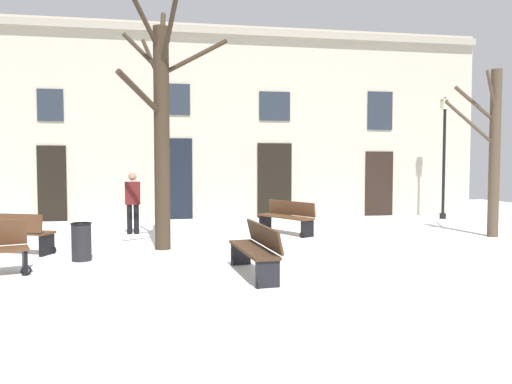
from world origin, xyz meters
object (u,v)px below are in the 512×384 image
object	(u,v)px
tree_foreground	(493,149)
bench_by_litter_bin	(256,248)
streetlamp	(444,145)
tree_right_of_center	(161,124)
bench_back_to_back_left	(9,232)
person_by_shop_door	(133,200)
bench_back_to_back_right	(287,216)
litter_bin	(81,241)

from	to	relation	value
tree_foreground	bench_by_litter_bin	size ratio (longest dim) A/B	2.23
streetlamp	tree_right_of_center	bearing A→B (deg)	-153.68
streetlamp	bench_by_litter_bin	size ratio (longest dim) A/B	2.19
streetlamp	bench_back_to_back_left	world-z (taller)	streetlamp
person_by_shop_door	tree_foreground	bearing A→B (deg)	-9.91
tree_right_of_center	bench_back_to_back_left	distance (m)	3.88
bench_back_to_back_left	bench_back_to_back_right	xyz separation A→B (m)	(6.40, 2.04, 0.01)
tree_right_of_center	bench_back_to_back_left	size ratio (longest dim) A/B	2.94
bench_back_to_back_right	person_by_shop_door	distance (m)	4.19
streetlamp	person_by_shop_door	xyz separation A→B (m)	(-10.34, -2.13, -1.64)
tree_right_of_center	litter_bin	xyz separation A→B (m)	(-1.51, -1.05, -2.38)
streetlamp	bench_back_to_back_left	distance (m)	13.64
tree_right_of_center	tree_foreground	world-z (taller)	tree_right_of_center
bench_back_to_back_left	streetlamp	bearing A→B (deg)	-137.02
litter_bin	bench_by_litter_bin	xyz separation A→B (m)	(3.14, -1.75, 0.08)
bench_back_to_back_left	bench_back_to_back_right	bearing A→B (deg)	-139.97
streetlamp	bench_back_to_back_right	distance (m)	7.10
bench_back_to_back_right	person_by_shop_door	xyz separation A→B (m)	(-4.12, 0.58, 0.46)
tree_right_of_center	person_by_shop_door	size ratio (longest dim) A/B	3.29
streetlamp	person_by_shop_door	distance (m)	10.68
tree_right_of_center	bench_back_to_back_right	world-z (taller)	tree_right_of_center
bench_back_to_back_left	tree_right_of_center	bearing A→B (deg)	-156.39
tree_right_of_center	bench_by_litter_bin	xyz separation A→B (m)	(1.63, -2.81, -2.30)
person_by_shop_door	bench_back_to_back_right	bearing A→B (deg)	-5.72
streetlamp	bench_back_to_back_right	size ratio (longest dim) A/B	2.29
bench_by_litter_bin	bench_back_to_back_right	xyz separation A→B (m)	(1.64, 4.78, 0.01)
bench_by_litter_bin	bench_back_to_back_right	size ratio (longest dim) A/B	1.04
streetlamp	litter_bin	xyz separation A→B (m)	(-10.99, -5.74, -2.19)
bench_by_litter_bin	bench_back_to_back_left	xyz separation A→B (m)	(-4.76, 2.73, -0.00)
tree_foreground	bench_back_to_back_left	world-z (taller)	tree_foreground
tree_right_of_center	streetlamp	size ratio (longest dim) A/B	1.30
tree_foreground	bench_back_to_back_left	distance (m)	11.67
person_by_shop_door	tree_right_of_center	bearing A→B (deg)	-69.08
bench_by_litter_bin	bench_back_to_back_left	distance (m)	5.49
bench_by_litter_bin	tree_foreground	bearing A→B (deg)	110.59
streetlamp	bench_by_litter_bin	xyz separation A→B (m)	(-7.85, -7.49, -2.11)
tree_foreground	bench_by_litter_bin	world-z (taller)	tree_foreground
litter_bin	person_by_shop_door	distance (m)	3.71
litter_bin	bench_back_to_back_left	distance (m)	1.90
litter_bin	bench_back_to_back_right	xyz separation A→B (m)	(4.77, 3.02, 0.09)
bench_back_to_back_right	streetlamp	bearing A→B (deg)	84.93
litter_bin	bench_back_to_back_left	size ratio (longest dim) A/B	0.40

